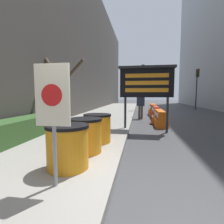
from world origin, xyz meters
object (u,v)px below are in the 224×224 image
Objects in this scene: barrel_drum_foreground at (68,146)px; warning_sign at (53,104)px; barrel_drum_back at (97,128)px; jersey_barrier_orange_near at (153,110)px; traffic_light_near_curb at (143,78)px; barrel_drum_middle at (85,135)px; jersey_barrier_orange_far at (160,119)px; traffic_cone_near at (154,117)px; jersey_barrier_red_striped at (156,113)px; traffic_light_far_side at (197,81)px; pedestrian_worker at (141,103)px; message_board at (146,83)px.

barrel_drum_foreground is 0.45× the size of warning_sign.
barrel_drum_foreground is 1.12m from warning_sign.
barrel_drum_back is 0.49× the size of jersey_barrier_orange_near.
warning_sign is at bearing -83.68° from barrel_drum_foreground.
barrel_drum_middle is at bearing -97.07° from traffic_light_near_curb.
barrel_drum_back is 0.40× the size of jersey_barrier_orange_far.
traffic_light_near_curb is (-0.48, 7.74, 2.88)m from traffic_cone_near.
traffic_light_near_curb reaches higher than jersey_barrier_red_striped.
traffic_light_near_curb reaches higher than jersey_barrier_orange_far.
jersey_barrier_orange_near is at bearing 78.51° from warning_sign.
warning_sign is 18.91m from traffic_light_far_side.
pedestrian_worker is at bearing 112.93° from jersey_barrier_orange_far.
jersey_barrier_orange_far is (2.49, 6.36, -0.25)m from barrel_drum_foreground.
barrel_drum_middle is (0.05, 0.98, 0.00)m from barrel_drum_foreground.
traffic_light_far_side reaches higher than message_board.
traffic_cone_near is (0.52, 2.15, -1.75)m from message_board.
barrel_drum_foreground is at bearing -108.35° from traffic_cone_near.
warning_sign reaches higher than barrel_drum_middle.
jersey_barrier_red_striped is (2.44, 7.88, -0.22)m from barrel_drum_middle.
pedestrian_worker is at bearing -112.41° from jersey_barrier_orange_near.
traffic_light_far_side is 10.10m from pedestrian_worker.
jersey_barrier_red_striped is 2.32m from jersey_barrier_orange_near.
warning_sign is 9.92m from jersey_barrier_red_striped.
warning_sign is at bearing -96.19° from traffic_light_near_curb.
barrel_drum_foreground is 0.19× the size of traffic_light_near_curb.
traffic_cone_near is 0.18× the size of traffic_light_far_side.
traffic_light_near_curb is at bearing 82.93° from barrel_drum_middle.
message_board is at bearing -113.17° from jersey_barrier_orange_far.
pedestrian_worker is (-0.71, 2.13, 0.70)m from traffic_cone_near.
warning_sign is 5.45m from message_board.
message_board is 0.62× the size of traffic_light_near_curb.
jersey_barrier_red_striped is at bearing 20.59° from pedestrian_worker.
jersey_barrier_red_striped is at bearing -90.00° from jersey_barrier_orange_near.
barrel_drum_back is 0.45× the size of warning_sign.
traffic_cone_near is 8.27m from traffic_light_near_curb.
barrel_drum_back reaches higher than jersey_barrier_orange_near.
jersey_barrier_orange_far is 0.39m from traffic_cone_near.
message_board is 9.95m from traffic_light_near_curb.
jersey_barrier_orange_near is (0.81, 6.71, -1.74)m from message_board.
traffic_light_near_curb is at bearing 103.80° from jersey_barrier_orange_near.
barrel_drum_foreground is 0.49× the size of jersey_barrier_orange_near.
traffic_light_near_curb reaches higher than jersey_barrier_orange_near.
barrel_drum_back is at bearing 86.34° from barrel_drum_foreground.
traffic_cone_near is at bearing 73.85° from warning_sign.
jersey_barrier_orange_near is (2.36, 9.21, -0.21)m from barrel_drum_back.
warning_sign is at bearing -108.87° from jersey_barrier_orange_far.
traffic_light_far_side is (7.29, 14.69, 2.53)m from barrel_drum_back.
traffic_cone_near is (-0.30, -4.56, -0.01)m from jersey_barrier_orange_near.
jersey_barrier_red_striped reaches higher than jersey_barrier_orange_far.
jersey_barrier_orange_near is at bearing 77.44° from barrel_drum_foreground.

